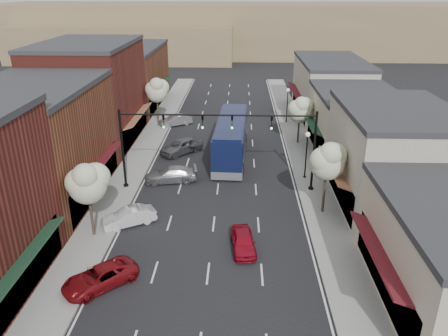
# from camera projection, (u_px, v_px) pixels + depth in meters

# --- Properties ---
(ground) EXTENTS (160.00, 160.00, 0.00)m
(ground) POSITION_uv_depth(u_px,v_px,m) (212.00, 238.00, 30.40)
(ground) COLOR black
(ground) RESTS_ON ground
(sidewalk_left) EXTENTS (2.80, 73.00, 0.15)m
(sidewalk_left) POSITION_uv_depth(u_px,v_px,m) (146.00, 146.00, 47.69)
(sidewalk_left) COLOR gray
(sidewalk_left) RESTS_ON ground
(sidewalk_right) EXTENTS (2.80, 73.00, 0.15)m
(sidewalk_right) POSITION_uv_depth(u_px,v_px,m) (300.00, 148.00, 47.13)
(sidewalk_right) COLOR gray
(sidewalk_right) RESTS_ON ground
(curb_left) EXTENTS (0.25, 73.00, 0.17)m
(curb_left) POSITION_uv_depth(u_px,v_px,m) (159.00, 146.00, 47.65)
(curb_left) COLOR gray
(curb_left) RESTS_ON ground
(curb_right) EXTENTS (0.25, 73.00, 0.17)m
(curb_right) POSITION_uv_depth(u_px,v_px,m) (287.00, 147.00, 47.17)
(curb_right) COLOR gray
(curb_right) RESTS_ON ground
(bldg_left_midnear) EXTENTS (10.14, 14.10, 9.40)m
(bldg_left_midnear) POSITION_uv_depth(u_px,v_px,m) (37.00, 144.00, 34.60)
(bldg_left_midnear) COLOR brown
(bldg_left_midnear) RESTS_ON ground
(bldg_left_midfar) EXTENTS (10.14, 14.10, 10.90)m
(bldg_left_midfar) POSITION_uv_depth(u_px,v_px,m) (92.00, 94.00, 47.21)
(bldg_left_midfar) COLOR maroon
(bldg_left_midfar) RESTS_ON ground
(bldg_left_far) EXTENTS (10.14, 18.10, 8.40)m
(bldg_left_far) POSITION_uv_depth(u_px,v_px,m) (128.00, 77.00, 62.43)
(bldg_left_far) COLOR brown
(bldg_left_far) RESTS_ON ground
(bldg_right_midnear) EXTENTS (9.14, 12.10, 7.90)m
(bldg_right_midnear) POSITION_uv_depth(u_px,v_px,m) (392.00, 157.00, 33.95)
(bldg_right_midnear) COLOR #BAB29F
(bldg_right_midnear) RESTS_ON ground
(bldg_right_midfar) EXTENTS (9.14, 12.10, 6.40)m
(bldg_right_midfar) POSITION_uv_depth(u_px,v_px,m) (354.00, 122.00, 45.29)
(bldg_right_midfar) COLOR #C0B698
(bldg_right_midfar) RESTS_ON ground
(bldg_right_far) EXTENTS (9.14, 16.10, 7.40)m
(bldg_right_far) POSITION_uv_depth(u_px,v_px,m) (329.00, 88.00, 57.99)
(bldg_right_far) COLOR #BAB29F
(bldg_right_far) RESTS_ON ground
(hill_far) EXTENTS (120.00, 30.00, 12.00)m
(hill_far) POSITION_uv_depth(u_px,v_px,m) (234.00, 29.00, 110.98)
(hill_far) COLOR #7A6647
(hill_far) RESTS_ON ground
(hill_near) EXTENTS (50.00, 20.00, 8.00)m
(hill_near) POSITION_uv_depth(u_px,v_px,m) (125.00, 42.00, 101.54)
(hill_near) COLOR #7A6647
(hill_near) RESTS_ON ground
(signal_mast_right) EXTENTS (8.22, 0.46, 7.00)m
(signal_mast_right) POSITION_uv_depth(u_px,v_px,m) (286.00, 139.00, 35.78)
(signal_mast_right) COLOR black
(signal_mast_right) RESTS_ON ground
(signal_mast_left) EXTENTS (8.22, 0.46, 7.00)m
(signal_mast_left) POSITION_uv_depth(u_px,v_px,m) (150.00, 138.00, 36.16)
(signal_mast_left) COLOR black
(signal_mast_left) RESTS_ON ground
(tree_right_near) EXTENTS (2.85, 2.65, 5.95)m
(tree_right_near) POSITION_uv_depth(u_px,v_px,m) (328.00, 160.00, 32.02)
(tree_right_near) COLOR #47382B
(tree_right_near) RESTS_ON ground
(tree_right_far) EXTENTS (2.85, 2.65, 5.43)m
(tree_right_far) POSITION_uv_depth(u_px,v_px,m) (300.00, 109.00, 46.94)
(tree_right_far) COLOR #47382B
(tree_right_far) RESTS_ON ground
(tree_left_near) EXTENTS (2.85, 2.65, 5.69)m
(tree_left_near) POSITION_uv_depth(u_px,v_px,m) (87.00, 182.00, 28.99)
(tree_left_near) COLOR #47382B
(tree_left_near) RESTS_ON ground
(tree_left_far) EXTENTS (2.85, 2.65, 6.13)m
(tree_left_far) POSITION_uv_depth(u_px,v_px,m) (157.00, 90.00, 52.79)
(tree_left_far) COLOR #47382B
(tree_left_far) RESTS_ON ground
(lamp_post_near) EXTENTS (0.44, 0.44, 4.44)m
(lamp_post_near) POSITION_uv_depth(u_px,v_px,m) (307.00, 148.00, 38.64)
(lamp_post_near) COLOR black
(lamp_post_near) RESTS_ON ground
(lamp_post_far) EXTENTS (0.44, 0.44, 4.44)m
(lamp_post_far) POSITION_uv_depth(u_px,v_px,m) (287.00, 100.00, 54.76)
(lamp_post_far) COLOR black
(lamp_post_far) RESTS_ON ground
(coach_bus) EXTENTS (3.36, 13.00, 3.94)m
(coach_bus) POSITION_uv_depth(u_px,v_px,m) (231.00, 138.00, 44.12)
(coach_bus) COLOR #0E1438
(coach_bus) RESTS_ON ground
(red_hatchback) EXTENTS (1.89, 3.86, 1.27)m
(red_hatchback) POSITION_uv_depth(u_px,v_px,m) (243.00, 241.00, 28.90)
(red_hatchback) COLOR maroon
(red_hatchback) RESTS_ON ground
(parked_car_a) EXTENTS (4.60, 4.52, 1.23)m
(parked_car_a) POSITION_uv_depth(u_px,v_px,m) (100.00, 277.00, 25.37)
(parked_car_a) COLOR maroon
(parked_car_a) RESTS_ON ground
(parked_car_b) EXTENTS (4.07, 3.12, 1.29)m
(parked_car_b) POSITION_uv_depth(u_px,v_px,m) (129.00, 217.00, 31.91)
(parked_car_b) COLOR silver
(parked_car_b) RESTS_ON ground
(parked_car_c) EXTENTS (4.93, 2.61, 1.36)m
(parked_car_c) POSITION_uv_depth(u_px,v_px,m) (171.00, 175.00, 38.93)
(parked_car_c) COLOR gray
(parked_car_c) RESTS_ON ground
(parked_car_d) EXTENTS (4.70, 4.79, 1.63)m
(parked_car_d) POSITION_uv_depth(u_px,v_px,m) (182.00, 146.00, 45.42)
(parked_car_d) COLOR #505257
(parked_car_d) RESTS_ON ground
(parked_car_e) EXTENTS (4.22, 3.34, 1.34)m
(parked_car_e) POSITION_uv_depth(u_px,v_px,m) (176.00, 120.00, 54.53)
(parked_car_e) COLOR gray
(parked_car_e) RESTS_ON ground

